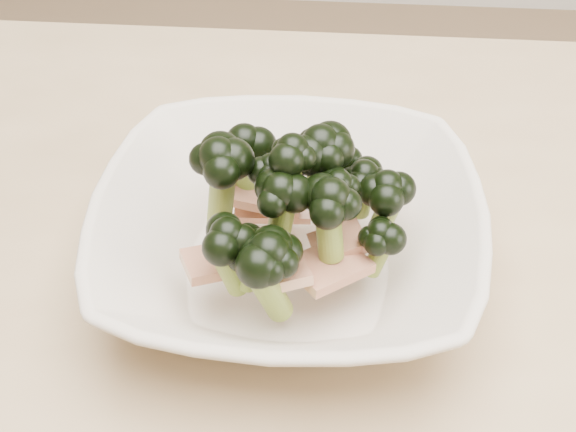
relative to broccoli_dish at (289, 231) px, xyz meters
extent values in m
cube|color=tan|center=(0.09, -0.06, -0.06)|extent=(1.20, 0.80, 0.04)
imported|color=beige|center=(0.00, 0.00, -0.01)|extent=(0.25, 0.25, 0.06)
cylinder|color=olive|center=(0.00, 0.00, 0.04)|extent=(0.02, 0.01, 0.04)
ellipsoid|color=black|center=(0.00, 0.00, 0.07)|extent=(0.03, 0.03, 0.03)
cylinder|color=olive|center=(-0.01, -0.06, 0.01)|extent=(0.03, 0.03, 0.06)
ellipsoid|color=black|center=(-0.01, -0.06, 0.04)|extent=(0.04, 0.04, 0.03)
cylinder|color=olive|center=(-0.03, -0.05, 0.01)|extent=(0.02, 0.03, 0.05)
ellipsoid|color=black|center=(-0.03, -0.05, 0.04)|extent=(0.04, 0.04, 0.03)
cylinder|color=olive|center=(-0.03, 0.04, 0.01)|extent=(0.02, 0.03, 0.04)
ellipsoid|color=black|center=(-0.03, 0.04, 0.04)|extent=(0.04, 0.04, 0.03)
cylinder|color=olive|center=(0.06, 0.01, 0.01)|extent=(0.02, 0.03, 0.04)
ellipsoid|color=black|center=(0.06, 0.01, 0.03)|extent=(0.04, 0.04, 0.03)
cylinder|color=olive|center=(0.05, 0.02, 0.01)|extent=(0.02, 0.02, 0.03)
ellipsoid|color=black|center=(0.05, 0.02, 0.03)|extent=(0.03, 0.03, 0.03)
cylinder|color=olive|center=(0.00, -0.02, 0.03)|extent=(0.02, 0.02, 0.04)
ellipsoid|color=black|center=(0.00, -0.02, 0.05)|extent=(0.04, 0.04, 0.03)
cylinder|color=olive|center=(-0.02, -0.05, 0.01)|extent=(0.02, 0.02, 0.03)
ellipsoid|color=black|center=(-0.02, -0.05, 0.03)|extent=(0.03, 0.03, 0.03)
cylinder|color=olive|center=(-0.01, 0.00, 0.03)|extent=(0.02, 0.02, 0.03)
ellipsoid|color=black|center=(-0.01, 0.00, 0.05)|extent=(0.03, 0.03, 0.02)
cylinder|color=olive|center=(0.02, 0.02, 0.03)|extent=(0.02, 0.03, 0.04)
ellipsoid|color=black|center=(0.02, 0.02, 0.06)|extent=(0.04, 0.04, 0.03)
cylinder|color=olive|center=(0.06, -0.02, 0.00)|extent=(0.02, 0.01, 0.03)
ellipsoid|color=black|center=(0.06, -0.02, 0.02)|extent=(0.03, 0.03, 0.02)
cylinder|color=olive|center=(-0.01, -0.05, 0.01)|extent=(0.02, 0.02, 0.04)
ellipsoid|color=black|center=(-0.01, -0.05, 0.03)|extent=(0.04, 0.04, 0.03)
cylinder|color=olive|center=(0.03, -0.03, 0.03)|extent=(0.02, 0.02, 0.04)
ellipsoid|color=black|center=(0.03, -0.03, 0.05)|extent=(0.04, 0.04, 0.03)
cylinder|color=olive|center=(-0.04, -0.01, 0.03)|extent=(0.02, 0.02, 0.05)
ellipsoid|color=black|center=(-0.04, -0.01, 0.06)|extent=(0.04, 0.04, 0.03)
cylinder|color=olive|center=(0.03, 0.00, 0.03)|extent=(0.02, 0.01, 0.03)
ellipsoid|color=black|center=(0.03, 0.00, 0.05)|extent=(0.03, 0.03, 0.02)
cylinder|color=olive|center=(0.03, 0.05, 0.00)|extent=(0.02, 0.02, 0.04)
ellipsoid|color=black|center=(0.03, 0.05, 0.02)|extent=(0.03, 0.03, 0.03)
cube|color=maroon|center=(-0.02, 0.03, 0.00)|extent=(0.05, 0.03, 0.02)
cube|color=maroon|center=(-0.04, -0.04, 0.01)|extent=(0.04, 0.04, 0.01)
cube|color=maroon|center=(0.05, 0.04, 0.01)|extent=(0.05, 0.05, 0.01)
cube|color=maroon|center=(0.03, -0.03, 0.00)|extent=(0.06, 0.06, 0.01)
cube|color=maroon|center=(0.03, -0.01, 0.00)|extent=(0.04, 0.04, 0.02)
cube|color=maroon|center=(-0.01, 0.03, -0.01)|extent=(0.05, 0.03, 0.01)
cube|color=maroon|center=(0.00, -0.04, 0.01)|extent=(0.04, 0.04, 0.02)
camera|label=1|loc=(0.03, -0.38, 0.35)|focal=50.00mm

